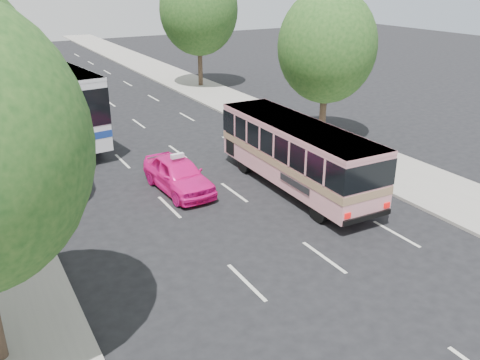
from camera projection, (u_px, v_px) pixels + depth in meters
ground at (265, 238)px, 17.53m from camera, size 120.00×120.00×0.00m
sidewalk_right at (218, 96)px, 37.49m from camera, size 4.00×90.00×0.12m
tree_right_near at (329, 42)px, 25.96m from camera, size 5.10×5.10×7.95m
tree_right_far at (200, 7)px, 38.63m from camera, size 6.00×6.00×9.35m
pink_bus at (296, 149)px, 20.95m from camera, size 2.45×8.96×2.84m
pink_taxi at (178, 174)px, 21.13m from camera, size 1.92×4.36×1.46m
white_pickup at (57, 120)px, 28.55m from camera, size 2.62×5.94×1.70m
tour_coach_front at (35, 91)px, 27.95m from camera, size 4.51×14.01×4.12m
taxi_roof_sign at (177, 156)px, 20.82m from camera, size 0.56×0.21×0.18m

